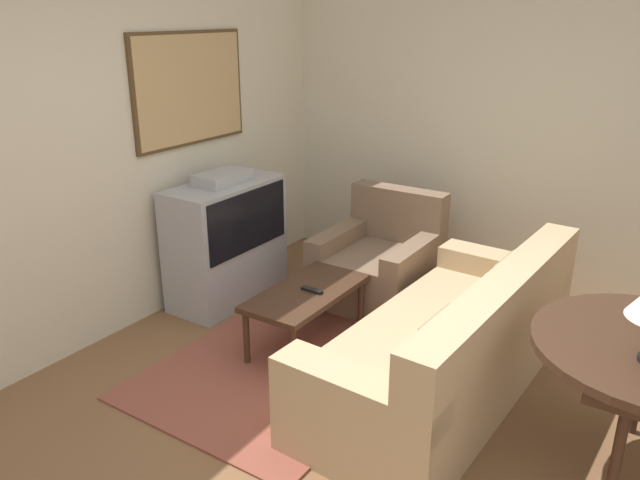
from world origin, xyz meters
The scene contains 9 objects.
ground_plane centered at (0.00, 0.00, 0.00)m, with size 12.00×12.00×0.00m, color brown.
wall_back centered at (0.02, 2.13, 1.36)m, with size 12.00×0.10×2.70m.
wall_right centered at (2.63, 0.00, 1.35)m, with size 0.06×12.00×2.70m.
area_rug centered at (0.62, 0.78, 0.01)m, with size 2.24×1.44×0.01m.
tv centered at (1.06, 1.79, 0.50)m, with size 1.00×0.48×1.07m.
couch centered at (0.79, -0.25, 0.30)m, with size 2.25×1.03×0.85m.
armchair centered at (1.74, 0.76, 0.29)m, with size 0.91×0.83×0.87m.
coffee_table centered at (0.76, 0.80, 0.38)m, with size 0.96×0.48×0.43m.
remote centered at (0.76, 0.76, 0.44)m, with size 0.05×0.16×0.02m.
Camera 1 is at (-2.47, -1.43, 2.25)m, focal length 35.00 mm.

